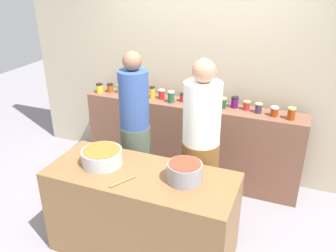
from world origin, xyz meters
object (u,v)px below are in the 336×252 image
at_px(preserve_jar_4, 140,91).
at_px(preserve_jar_12, 247,105).
at_px(preserve_jar_5, 152,92).
at_px(wooden_spoon, 123,181).
at_px(preserve_jar_7, 171,97).
at_px(cooking_pot_left, 102,157).
at_px(preserve_jar_1, 110,88).
at_px(preserve_jar_6, 162,94).
at_px(cook_with_tongs, 136,140).
at_px(preserve_jar_14, 274,111).
at_px(preserve_jar_2, 120,89).
at_px(preserve_jar_13, 259,108).
at_px(preserve_jar_11, 235,102).
at_px(preserve_jar_0, 100,88).
at_px(preserve_jar_10, 223,103).
at_px(cook_in_cap, 200,156).
at_px(cooking_pot_center, 185,172).
at_px(preserve_jar_8, 183,97).
at_px(preserve_jar_9, 205,100).
at_px(preserve_jar_3, 133,89).
at_px(preserve_jar_15, 291,114).

height_order(preserve_jar_4, preserve_jar_12, preserve_jar_4).
xyz_separation_m(preserve_jar_5, wooden_spoon, (0.43, -1.59, -0.22)).
distance_m(preserve_jar_7, cooking_pot_left, 1.35).
bearing_deg(preserve_jar_1, preserve_jar_5, -0.45).
bearing_deg(preserve_jar_6, cook_with_tongs, -88.57).
bearing_deg(preserve_jar_14, preserve_jar_2, 178.28).
xyz_separation_m(preserve_jar_14, wooden_spoon, (-1.05, -1.56, -0.20)).
bearing_deg(preserve_jar_13, wooden_spoon, -118.71).
bearing_deg(preserve_jar_1, preserve_jar_11, 2.04).
bearing_deg(preserve_jar_4, preserve_jar_2, 175.39).
height_order(preserve_jar_0, preserve_jar_10, preserve_jar_0).
relative_size(preserve_jar_4, cook_in_cap, 0.07).
bearing_deg(preserve_jar_12, cooking_pot_left, -126.23).
bearing_deg(preserve_jar_5, preserve_jar_1, 179.55).
xyz_separation_m(preserve_jar_13, cooking_pot_center, (-0.39, -1.37, -0.13)).
distance_m(cooking_pot_center, wooden_spoon, 0.53).
bearing_deg(preserve_jar_7, preserve_jar_5, 167.89).
xyz_separation_m(preserve_jar_8, preserve_jar_11, (0.62, 0.04, 0.01)).
relative_size(preserve_jar_2, cook_in_cap, 0.06).
relative_size(preserve_jar_14, wooden_spoon, 0.42).
height_order(preserve_jar_9, preserve_jar_12, preserve_jar_9).
bearing_deg(preserve_jar_12, preserve_jar_11, 171.51).
bearing_deg(preserve_jar_3, preserve_jar_1, -173.77).
height_order(preserve_jar_5, preserve_jar_11, preserve_jar_5).
distance_m(preserve_jar_2, preserve_jar_14, 1.94).
height_order(preserve_jar_6, preserve_jar_7, preserve_jar_7).
relative_size(preserve_jar_11, preserve_jar_13, 1.17).
height_order(preserve_jar_7, preserve_jar_13, preserve_jar_7).
xyz_separation_m(preserve_jar_7, preserve_jar_11, (0.75, 0.12, -0.01)).
distance_m(preserve_jar_0, preserve_jar_12, 1.88).
distance_m(preserve_jar_7, preserve_jar_10, 0.62).
xyz_separation_m(preserve_jar_10, cooking_pot_center, (0.01, -1.37, -0.13)).
bearing_deg(preserve_jar_10, preserve_jar_12, 8.88).
height_order(preserve_jar_4, wooden_spoon, preserve_jar_4).
bearing_deg(cooking_pot_left, preserve_jar_12, 53.77).
bearing_deg(preserve_jar_2, preserve_jar_7, -6.63).
height_order(preserve_jar_5, preserve_jar_13, preserve_jar_5).
bearing_deg(preserve_jar_3, preserve_jar_13, -1.37).
xyz_separation_m(preserve_jar_3, preserve_jar_14, (1.77, -0.07, -0.02)).
height_order(preserve_jar_3, preserve_jar_10, preserve_jar_3).
distance_m(preserve_jar_8, preserve_jar_14, 1.08).
relative_size(preserve_jar_10, preserve_jar_14, 1.13).
xyz_separation_m(preserve_jar_0, cooking_pot_center, (1.62, -1.30, -0.13)).
bearing_deg(wooden_spoon, preserve_jar_5, 105.14).
bearing_deg(wooden_spoon, preserve_jar_9, 81.18).
relative_size(preserve_jar_3, preserve_jar_14, 1.35).
bearing_deg(cook_in_cap, preserve_jar_15, 45.32).
xyz_separation_m(preserve_jar_3, preserve_jar_11, (1.31, 0.02, -0.01)).
xyz_separation_m(preserve_jar_6, preserve_jar_14, (1.36, -0.05, -0.01)).
xyz_separation_m(cooking_pot_center, wooden_spoon, (-0.48, -0.22, -0.08)).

